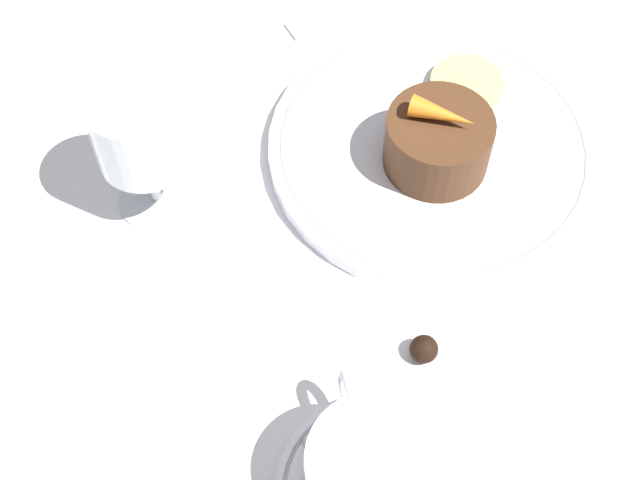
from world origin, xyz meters
The scene contains 10 objects.
ground_plane centered at (0.00, 0.00, 0.00)m, with size 3.00×3.00×0.00m, color white.
dinner_plate centered at (0.00, -0.03, 0.01)m, with size 0.26×0.26×0.01m.
coffee_cup centered at (-0.24, 0.10, 0.04)m, with size 0.11×0.09×0.06m.
spoon centered at (-0.21, 0.09, 0.01)m, with size 0.02×0.10×0.00m.
wine_glass centered at (0.02, 0.18, 0.08)m, with size 0.07×0.07×0.11m.
fork centered at (0.18, -0.03, 0.00)m, with size 0.05×0.17×0.01m.
dessert_cake centered at (-0.02, -0.03, 0.04)m, with size 0.08×0.08×0.05m.
carrot_garnish centered at (-0.02, -0.03, 0.07)m, with size 0.04×0.05×0.02m.
pineapple_slice centered at (0.05, -0.08, 0.02)m, with size 0.06×0.06×0.01m.
chocolate_truffle centered at (-0.16, 0.03, 0.01)m, with size 0.02×0.02×0.02m.
Camera 1 is at (-0.40, 0.18, 0.56)m, focal length 50.00 mm.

